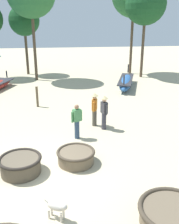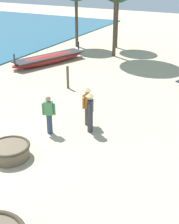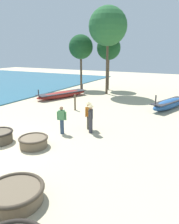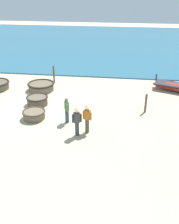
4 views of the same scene
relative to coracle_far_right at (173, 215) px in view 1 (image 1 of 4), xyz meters
The scene contains 12 objects.
ground_plane 4.63m from the coracle_far_right, 144.07° to the left, with size 80.00×80.00×0.00m, color #C6B793.
coracle_far_right is the anchor object (origin of this frame).
coracle_weathered 4.03m from the coracle_far_right, 123.59° to the left, with size 1.42×1.42×0.51m.
coracle_front_right 5.11m from the coracle_far_right, 144.65° to the left, with size 1.47×1.47×0.60m.
long_boat_green_hull 14.21m from the coracle_far_right, 80.01° to the left, with size 2.42×4.76×1.40m.
fisherman_by_coracle 6.37m from the coracle_far_right, 95.91° to the left, with size 0.36×0.51×1.67m.
fisherman_with_hat 5.85m from the coracle_far_right, 110.24° to the left, with size 0.49×0.34×1.57m.
fisherman_standing_right 6.91m from the coracle_far_right, 98.68° to the left, with size 0.36×0.51×1.67m.
dog 3.00m from the coracle_far_right, 169.18° to the left, with size 0.61×0.44×0.55m.
mooring_post_mid_beach 10.88m from the coracle_far_right, 111.54° to the left, with size 0.14×0.14×1.24m, color brown.
tree_tall_back 18.97m from the coracle_far_right, 74.70° to the left, with size 3.44×3.44×7.84m.
tree_center 21.21m from the coracle_far_right, 105.14° to the left, with size 2.71×2.71×6.17m.
Camera 1 is at (0.92, -7.81, 5.07)m, focal length 42.00 mm.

